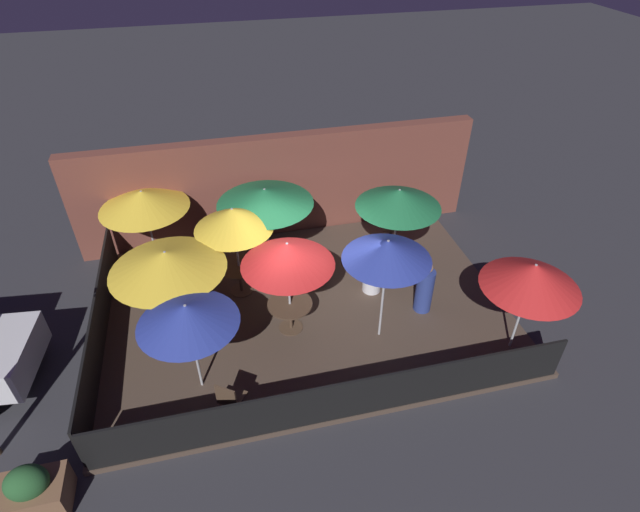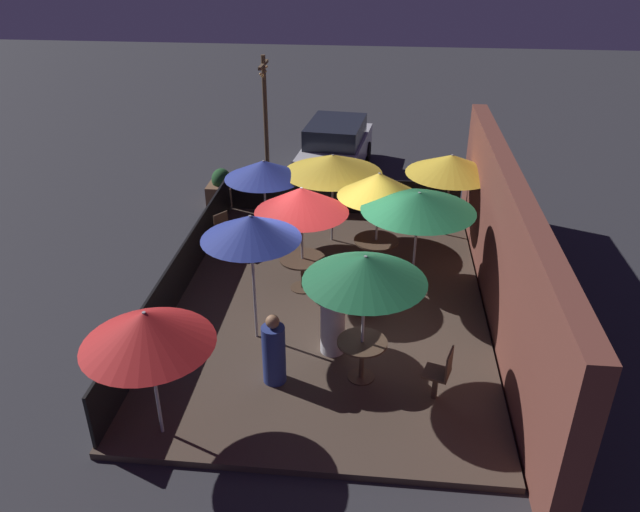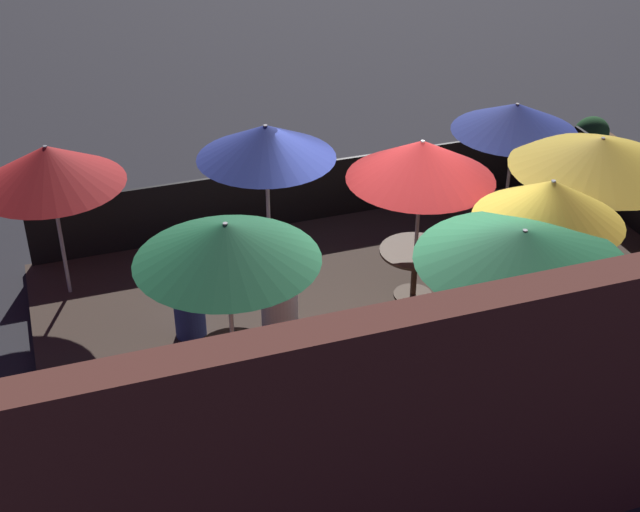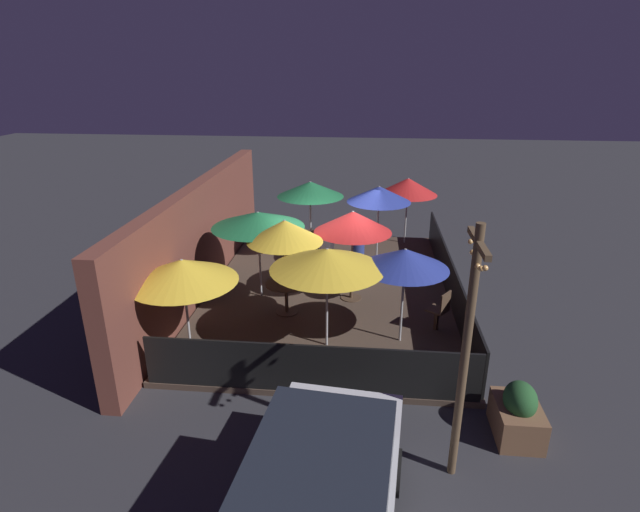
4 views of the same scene
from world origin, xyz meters
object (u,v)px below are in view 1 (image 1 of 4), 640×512
patio_umbrella_3 (143,200)px  patio_umbrella_6 (166,261)px  patio_chair_2 (231,399)px  patio_umbrella_2 (287,254)px  patio_umbrella_4 (265,196)px  patio_umbrella_5 (187,314)px  dining_table_0 (393,253)px  patron_0 (425,289)px  patio_umbrella_7 (387,250)px  patron_1 (373,271)px  dining_table_1 (239,271)px  patio_umbrella_0 (399,198)px  patio_umbrella_1 (233,219)px  patio_chair_0 (391,225)px  planter_box (32,492)px  patio_umbrella_8 (533,276)px  dining_table_2 (290,308)px  patio_chair_1 (320,266)px

patio_umbrella_3 → patio_umbrella_6: (0.58, -2.72, 0.12)m
patio_chair_2 → patio_umbrella_2: bearing=-0.0°
patio_umbrella_4 → patio_umbrella_5: size_ratio=1.08×
dining_table_0 → patron_0: (0.22, -1.43, -0.01)m
patio_umbrella_4 → patio_umbrella_7: (1.91, -2.89, 0.22)m
patio_umbrella_2 → patron_1: patio_umbrella_2 is taller
patio_umbrella_5 → dining_table_1: 3.07m
patron_0 → patron_1: (-0.91, 0.89, -0.01)m
patio_chair_2 → patio_umbrella_0: bearing=-15.8°
patio_umbrella_4 → patio_umbrella_6: 2.86m
dining_table_0 → patio_umbrella_1: bearing=177.7°
patio_umbrella_1 → patio_chair_0: (4.09, 1.11, -1.49)m
patio_umbrella_1 → patio_umbrella_6: (-1.38, -1.07, -0.09)m
patio_umbrella_3 → patio_umbrella_2: bearing=-47.5°
patio_umbrella_6 → patio_chair_2: patio_umbrella_6 is taller
patio_umbrella_3 → planter_box: bearing=-105.8°
patio_umbrella_8 → patio_umbrella_4: bearing=139.2°
patio_umbrella_7 → dining_table_1: size_ratio=2.55×
patio_umbrella_2 → dining_table_0: 3.40m
patio_umbrella_2 → patio_umbrella_6: (-2.29, 0.42, -0.07)m
dining_table_0 → patio_chair_0: 1.32m
patio_umbrella_0 → patio_chair_0: 2.05m
planter_box → dining_table_2: bearing=31.8°
planter_box → patron_1: bearing=28.6°
patio_umbrella_0 → patio_chair_0: patio_umbrella_0 is taller
patio_chair_1 → patio_chair_2: same height
patio_umbrella_0 → dining_table_2: (-2.78, -1.34, -1.53)m
patio_umbrella_3 → patio_umbrella_8: (7.22, -4.71, 0.07)m
patio_umbrella_8 → patron_1: bearing=133.6°
patio_umbrella_0 → patio_chair_0: bearing=72.2°
dining_table_1 → dining_table_0: bearing=-2.3°
patio_umbrella_8 → patio_chair_1: (-3.39, 2.91, -1.37)m
dining_table_0 → patio_umbrella_7: bearing=-116.5°
patio_umbrella_0 → patio_umbrella_8: (1.57, -2.92, -0.22)m
patio_umbrella_7 → patron_0: patio_umbrella_7 is taller
patio_umbrella_1 → patio_umbrella_5: patio_umbrella_1 is taller
patio_umbrella_8 → dining_table_2: bearing=160.1°
patio_umbrella_3 → patio_umbrella_4: bearing=-17.5°
patio_umbrella_0 → patio_chair_2: patio_umbrella_0 is taller
patio_umbrella_2 → patio_chair_0: (3.18, 2.60, -1.47)m
patio_chair_2 → patio_chair_1: bearing=0.1°
patio_umbrella_8 → patio_chair_1: bearing=139.4°
patio_umbrella_1 → planter_box: 5.90m
patio_umbrella_6 → patio_umbrella_3: bearing=102.0°
patio_umbrella_5 → patron_1: bearing=25.3°
patio_umbrella_2 → patio_chair_1: 2.21m
patio_umbrella_4 → patio_umbrella_8: (4.46, -3.84, -0.14)m
patio_chair_2 → patron_0: size_ratio=0.73×
patio_umbrella_5 → patio_chair_2: bearing=-59.0°
dining_table_2 → patron_1: patron_1 is taller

